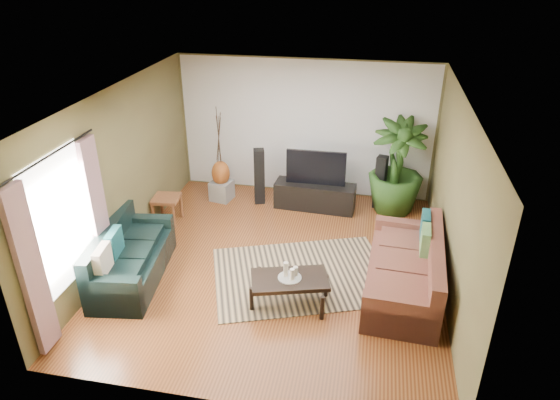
% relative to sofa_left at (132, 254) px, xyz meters
% --- Properties ---
extents(floor, '(5.50, 5.50, 0.00)m').
position_rel_sofa_left_xyz_m(floor, '(2.06, 0.76, -0.42)').
color(floor, brown).
rests_on(floor, ground).
extents(ceiling, '(5.50, 5.50, 0.00)m').
position_rel_sofa_left_xyz_m(ceiling, '(2.06, 0.76, 2.28)').
color(ceiling, white).
rests_on(ceiling, ground).
extents(wall_back, '(5.00, 0.00, 5.00)m').
position_rel_sofa_left_xyz_m(wall_back, '(2.06, 3.51, 0.93)').
color(wall_back, brown).
rests_on(wall_back, ground).
extents(wall_front, '(5.00, 0.00, 5.00)m').
position_rel_sofa_left_xyz_m(wall_front, '(2.06, -1.99, 0.93)').
color(wall_front, brown).
rests_on(wall_front, ground).
extents(wall_left, '(0.00, 5.50, 5.50)m').
position_rel_sofa_left_xyz_m(wall_left, '(-0.44, 0.76, 0.92)').
color(wall_left, brown).
rests_on(wall_left, ground).
extents(wall_right, '(0.00, 5.50, 5.50)m').
position_rel_sofa_left_xyz_m(wall_right, '(4.56, 0.76, 0.92)').
color(wall_right, brown).
rests_on(wall_right, ground).
extents(backwall_panel, '(4.90, 0.00, 4.90)m').
position_rel_sofa_left_xyz_m(backwall_panel, '(2.06, 3.50, 0.93)').
color(backwall_panel, white).
rests_on(backwall_panel, ground).
extents(window_pane, '(0.00, 1.80, 1.80)m').
position_rel_sofa_left_xyz_m(window_pane, '(-0.42, -0.84, 0.97)').
color(window_pane, white).
rests_on(window_pane, ground).
extents(curtain_near, '(0.08, 0.35, 2.20)m').
position_rel_sofa_left_xyz_m(curtain_near, '(-0.37, -1.59, 0.72)').
color(curtain_near, gray).
rests_on(curtain_near, ground).
extents(curtain_far, '(0.08, 0.35, 2.20)m').
position_rel_sofa_left_xyz_m(curtain_far, '(-0.37, -0.09, 0.72)').
color(curtain_far, gray).
rests_on(curtain_far, ground).
extents(curtain_rod, '(0.03, 1.90, 0.03)m').
position_rel_sofa_left_xyz_m(curtain_rod, '(-0.37, -0.84, 1.87)').
color(curtain_rod, black).
rests_on(curtain_rod, ground).
extents(sofa_left, '(1.06, 1.98, 0.85)m').
position_rel_sofa_left_xyz_m(sofa_left, '(0.00, 0.00, 0.00)').
color(sofa_left, black).
rests_on(sofa_left, floor).
extents(sofa_right, '(1.13, 2.27, 0.85)m').
position_rel_sofa_left_xyz_m(sofa_right, '(3.97, 0.47, 0.00)').
color(sofa_right, brown).
rests_on(sofa_right, floor).
extents(area_rug, '(3.12, 2.66, 0.01)m').
position_rel_sofa_left_xyz_m(area_rug, '(2.49, 0.54, -0.42)').
color(area_rug, tan).
rests_on(area_rug, floor).
extents(coffee_table, '(1.17, 0.85, 0.43)m').
position_rel_sofa_left_xyz_m(coffee_table, '(2.42, -0.15, -0.21)').
color(coffee_table, black).
rests_on(coffee_table, floor).
extents(candle_tray, '(0.33, 0.33, 0.01)m').
position_rel_sofa_left_xyz_m(candle_tray, '(2.42, -0.15, 0.01)').
color(candle_tray, '#9A9994').
rests_on(candle_tray, coffee_table).
extents(candle_tall, '(0.07, 0.07, 0.21)m').
position_rel_sofa_left_xyz_m(candle_tall, '(2.36, -0.12, 0.13)').
color(candle_tall, beige).
rests_on(candle_tall, candle_tray).
extents(candle_mid, '(0.07, 0.07, 0.16)m').
position_rel_sofa_left_xyz_m(candle_mid, '(2.46, -0.19, 0.10)').
color(candle_mid, white).
rests_on(candle_mid, candle_tray).
extents(candle_short, '(0.07, 0.07, 0.13)m').
position_rel_sofa_left_xyz_m(candle_short, '(2.49, -0.09, 0.09)').
color(candle_short, beige).
rests_on(candle_short, candle_tray).
extents(tv_stand, '(1.55, 0.55, 0.51)m').
position_rel_sofa_left_xyz_m(tv_stand, '(2.39, 2.79, -0.17)').
color(tv_stand, black).
rests_on(tv_stand, floor).
extents(television, '(1.12, 0.06, 0.66)m').
position_rel_sofa_left_xyz_m(television, '(2.39, 2.81, 0.41)').
color(television, black).
rests_on(television, tv_stand).
extents(speaker_left, '(0.25, 0.27, 1.10)m').
position_rel_sofa_left_xyz_m(speaker_left, '(1.29, 2.84, 0.13)').
color(speaker_left, black).
rests_on(speaker_left, floor).
extents(speaker_right, '(0.23, 0.25, 1.04)m').
position_rel_sofa_left_xyz_m(speaker_right, '(3.59, 3.09, 0.10)').
color(speaker_right, black).
rests_on(speaker_right, floor).
extents(potted_plant, '(1.03, 1.03, 1.79)m').
position_rel_sofa_left_xyz_m(potted_plant, '(3.86, 3.00, 0.47)').
color(potted_plant, '#234617').
rests_on(potted_plant, floor).
extents(plant_pot, '(0.33, 0.33, 0.26)m').
position_rel_sofa_left_xyz_m(plant_pot, '(3.86, 3.00, -0.30)').
color(plant_pot, black).
rests_on(plant_pot, floor).
extents(pedestal, '(0.46, 0.46, 0.39)m').
position_rel_sofa_left_xyz_m(pedestal, '(0.52, 2.82, -0.23)').
color(pedestal, gray).
rests_on(pedestal, floor).
extents(vase, '(0.35, 0.35, 0.50)m').
position_rel_sofa_left_xyz_m(vase, '(0.52, 2.82, 0.14)').
color(vase, brown).
rests_on(vase, pedestal).
extents(side_table, '(0.51, 0.51, 0.49)m').
position_rel_sofa_left_xyz_m(side_table, '(-0.19, 1.77, -0.18)').
color(side_table, brown).
rests_on(side_table, floor).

